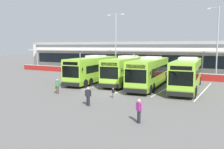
{
  "coord_description": "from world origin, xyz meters",
  "views": [
    {
      "loc": [
        12.3,
        -23.77,
        5.15
      ],
      "look_at": [
        -2.1,
        3.0,
        1.6
      ],
      "focal_mm": 39.53,
      "sensor_mm": 36.0,
      "label": 1
    }
  ],
  "objects_px": {
    "coach_bus_right_centre": "(187,75)",
    "coach_bus_centre": "(150,73)",
    "pedestrian_child": "(113,93)",
    "coach_bus_left_centre": "(126,70)",
    "pedestrian_near_bin": "(88,96)",
    "coach_bus_leftmost": "(93,70)",
    "pedestrian_in_dark_coat": "(139,110)",
    "lamp_post_centre": "(218,38)",
    "pedestrian_with_handbag": "(57,86)",
    "lamp_post_west": "(116,40)"
  },
  "relations": [
    {
      "from": "coach_bus_right_centre",
      "to": "pedestrian_near_bin",
      "type": "xyz_separation_m",
      "value": [
        -5.82,
        -12.12,
        -0.91
      ]
    },
    {
      "from": "pedestrian_with_handbag",
      "to": "lamp_post_centre",
      "type": "height_order",
      "value": "lamp_post_centre"
    },
    {
      "from": "pedestrian_with_handbag",
      "to": "pedestrian_child",
      "type": "relative_size",
      "value": 1.61
    },
    {
      "from": "coach_bus_left_centre",
      "to": "lamp_post_centre",
      "type": "xyz_separation_m",
      "value": [
        10.53,
        10.16,
        4.5
      ]
    },
    {
      "from": "coach_bus_centre",
      "to": "coach_bus_right_centre",
      "type": "height_order",
      "value": "same"
    },
    {
      "from": "coach_bus_right_centre",
      "to": "lamp_post_west",
      "type": "bearing_deg",
      "value": 143.89
    },
    {
      "from": "coach_bus_centre",
      "to": "pedestrian_with_handbag",
      "type": "xyz_separation_m",
      "value": [
        -7.26,
        -8.83,
        -0.93
      ]
    },
    {
      "from": "coach_bus_right_centre",
      "to": "pedestrian_in_dark_coat",
      "type": "bearing_deg",
      "value": -90.68
    },
    {
      "from": "pedestrian_in_dark_coat",
      "to": "lamp_post_centre",
      "type": "distance_m",
      "value": 26.43
    },
    {
      "from": "coach_bus_right_centre",
      "to": "pedestrian_with_handbag",
      "type": "bearing_deg",
      "value": -141.82
    },
    {
      "from": "coach_bus_right_centre",
      "to": "pedestrian_in_dark_coat",
      "type": "relative_size",
      "value": 7.62
    },
    {
      "from": "coach_bus_right_centre",
      "to": "pedestrian_near_bin",
      "type": "height_order",
      "value": "coach_bus_right_centre"
    },
    {
      "from": "coach_bus_right_centre",
      "to": "lamp_post_centre",
      "type": "relative_size",
      "value": 1.12
    },
    {
      "from": "coach_bus_left_centre",
      "to": "pedestrian_with_handbag",
      "type": "relative_size",
      "value": 7.62
    },
    {
      "from": "pedestrian_in_dark_coat",
      "to": "pedestrian_near_bin",
      "type": "xyz_separation_m",
      "value": [
        -5.64,
        2.35,
        0.0
      ]
    },
    {
      "from": "coach_bus_leftmost",
      "to": "lamp_post_centre",
      "type": "xyz_separation_m",
      "value": [
        15.11,
        11.38,
        4.5
      ]
    },
    {
      "from": "coach_bus_centre",
      "to": "pedestrian_near_bin",
      "type": "distance_m",
      "value": 11.84
    },
    {
      "from": "lamp_post_west",
      "to": "pedestrian_near_bin",
      "type": "bearing_deg",
      "value": -68.02
    },
    {
      "from": "coach_bus_right_centre",
      "to": "lamp_post_centre",
      "type": "distance_m",
      "value": 12.34
    },
    {
      "from": "pedestrian_in_dark_coat",
      "to": "lamp_post_west",
      "type": "bearing_deg",
      "value": 120.43
    },
    {
      "from": "coach_bus_leftmost",
      "to": "pedestrian_near_bin",
      "type": "height_order",
      "value": "coach_bus_leftmost"
    },
    {
      "from": "coach_bus_centre",
      "to": "pedestrian_child",
      "type": "bearing_deg",
      "value": -96.86
    },
    {
      "from": "lamp_post_west",
      "to": "lamp_post_centre",
      "type": "distance_m",
      "value": 17.29
    },
    {
      "from": "coach_bus_left_centre",
      "to": "coach_bus_right_centre",
      "type": "distance_m",
      "value": 8.49
    },
    {
      "from": "coach_bus_left_centre",
      "to": "coach_bus_centre",
      "type": "distance_m",
      "value": 4.23
    },
    {
      "from": "pedestrian_with_handbag",
      "to": "pedestrian_child",
      "type": "xyz_separation_m",
      "value": [
        6.32,
        0.95,
        -0.32
      ]
    },
    {
      "from": "coach_bus_leftmost",
      "to": "coach_bus_right_centre",
      "type": "distance_m",
      "value": 13.0
    },
    {
      "from": "coach_bus_left_centre",
      "to": "pedestrian_near_bin",
      "type": "bearing_deg",
      "value": -78.9
    },
    {
      "from": "coach_bus_centre",
      "to": "pedestrian_in_dark_coat",
      "type": "xyz_separation_m",
      "value": [
        4.3,
        -14.07,
        -0.91
      ]
    },
    {
      "from": "coach_bus_centre",
      "to": "pedestrian_in_dark_coat",
      "type": "relative_size",
      "value": 7.62
    },
    {
      "from": "coach_bus_left_centre",
      "to": "pedestrian_child",
      "type": "height_order",
      "value": "coach_bus_left_centre"
    },
    {
      "from": "pedestrian_with_handbag",
      "to": "pedestrian_child",
      "type": "distance_m",
      "value": 6.4
    },
    {
      "from": "pedestrian_with_handbag",
      "to": "coach_bus_left_centre",
      "type": "bearing_deg",
      "value": 72.24
    },
    {
      "from": "pedestrian_child",
      "to": "lamp_post_centre",
      "type": "bearing_deg",
      "value": 68.96
    },
    {
      "from": "coach_bus_left_centre",
      "to": "pedestrian_with_handbag",
      "type": "xyz_separation_m",
      "value": [
        -3.32,
        -10.36,
        -0.93
      ]
    },
    {
      "from": "pedestrian_near_bin",
      "to": "pedestrian_with_handbag",
      "type": "bearing_deg",
      "value": 153.92
    },
    {
      "from": "coach_bus_left_centre",
      "to": "lamp_post_centre",
      "type": "distance_m",
      "value": 15.31
    },
    {
      "from": "pedestrian_in_dark_coat",
      "to": "lamp_post_centre",
      "type": "xyz_separation_m",
      "value": [
        2.28,
        25.77,
        5.42
      ]
    },
    {
      "from": "pedestrian_near_bin",
      "to": "coach_bus_centre",
      "type": "bearing_deg",
      "value": 83.46
    },
    {
      "from": "coach_bus_right_centre",
      "to": "coach_bus_centre",
      "type": "bearing_deg",
      "value": -174.87
    },
    {
      "from": "pedestrian_near_bin",
      "to": "lamp_post_centre",
      "type": "height_order",
      "value": "lamp_post_centre"
    },
    {
      "from": "pedestrian_child",
      "to": "coach_bus_leftmost",
      "type": "bearing_deg",
      "value": 132.77
    },
    {
      "from": "coach_bus_centre",
      "to": "pedestrian_child",
      "type": "xyz_separation_m",
      "value": [
        -0.95,
        -7.88,
        -1.24
      ]
    },
    {
      "from": "pedestrian_child",
      "to": "coach_bus_left_centre",
      "type": "bearing_deg",
      "value": 107.68
    },
    {
      "from": "pedestrian_in_dark_coat",
      "to": "lamp_post_centre",
      "type": "height_order",
      "value": "lamp_post_centre"
    },
    {
      "from": "pedestrian_in_dark_coat",
      "to": "pedestrian_near_bin",
      "type": "relative_size",
      "value": 1.0
    },
    {
      "from": "coach_bus_leftmost",
      "to": "pedestrian_in_dark_coat",
      "type": "relative_size",
      "value": 7.62
    },
    {
      "from": "coach_bus_centre",
      "to": "lamp_post_west",
      "type": "bearing_deg",
      "value": 133.01
    },
    {
      "from": "coach_bus_left_centre",
      "to": "pedestrian_in_dark_coat",
      "type": "relative_size",
      "value": 7.62
    },
    {
      "from": "pedestrian_child",
      "to": "pedestrian_near_bin",
      "type": "xyz_separation_m",
      "value": [
        -0.4,
        -3.85,
        0.33
      ]
    }
  ]
}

